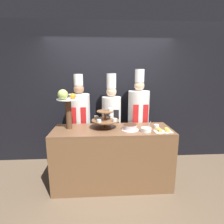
{
  "coord_description": "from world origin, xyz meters",
  "views": [
    {
      "loc": [
        -0.17,
        -2.29,
        1.8
      ],
      "look_at": [
        0.0,
        0.43,
        1.21
      ],
      "focal_mm": 28.0,
      "sensor_mm": 36.0,
      "label": 1
    }
  ],
  "objects": [
    {
      "name": "chef_center_right",
      "position": [
        0.54,
        0.92,
        1.03
      ],
      "size": [
        0.4,
        0.4,
        1.89
      ],
      "color": "#38332D",
      "rests_on": "ground_plane"
    },
    {
      "name": "cup_white",
      "position": [
        0.71,
        0.35,
        0.98
      ],
      "size": [
        0.08,
        0.08,
        0.05
      ],
      "color": "white",
      "rests_on": "buffet_counter"
    },
    {
      "name": "chef_left",
      "position": [
        -0.58,
        0.92,
        0.99
      ],
      "size": [
        0.38,
        0.38,
        1.8
      ],
      "color": "black",
      "rests_on": "ground_plane"
    },
    {
      "name": "fruit_pedestal",
      "position": [
        -0.7,
        0.38,
        1.37
      ],
      "size": [
        0.34,
        0.34,
        0.62
      ],
      "color": "brown",
      "rests_on": "buffet_counter"
    },
    {
      "name": "buffet_counter",
      "position": [
        0.0,
        0.33,
        0.48
      ],
      "size": [
        1.87,
        0.66,
        0.96
      ],
      "color": "brown",
      "rests_on": "ground_plane"
    },
    {
      "name": "tiered_stand",
      "position": [
        -0.11,
        0.38,
        1.11
      ],
      "size": [
        0.43,
        0.43,
        0.32
      ],
      "color": "brown",
      "rests_on": "buffet_counter"
    },
    {
      "name": "ground_plane",
      "position": [
        0.0,
        0.0,
        0.0
      ],
      "size": [
        14.0,
        14.0,
        0.0
      ],
      "primitive_type": "plane",
      "color": "brown"
    },
    {
      "name": "wall_back",
      "position": [
        0.0,
        1.3,
        1.4
      ],
      "size": [
        10.0,
        0.06,
        2.8
      ],
      "color": "black",
      "rests_on": "ground_plane"
    },
    {
      "name": "cake_square_tray",
      "position": [
        0.75,
        0.14,
        0.97
      ],
      "size": [
        0.26,
        0.16,
        0.05
      ],
      "color": "white",
      "rests_on": "buffet_counter"
    },
    {
      "name": "cake_round",
      "position": [
        0.27,
        0.26,
        1.0
      ],
      "size": [
        0.26,
        0.26,
        0.09
      ],
      "color": "white",
      "rests_on": "buffet_counter"
    },
    {
      "name": "serving_bowl_near",
      "position": [
        0.5,
        0.17,
        0.99
      ],
      "size": [
        0.15,
        0.15,
        0.16
      ],
      "color": "white",
      "rests_on": "buffet_counter"
    },
    {
      "name": "chef_center_left",
      "position": [
        0.02,
        0.92,
        0.98
      ],
      "size": [
        0.36,
        0.36,
        1.81
      ],
      "color": "#28282D",
      "rests_on": "ground_plane"
    }
  ]
}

